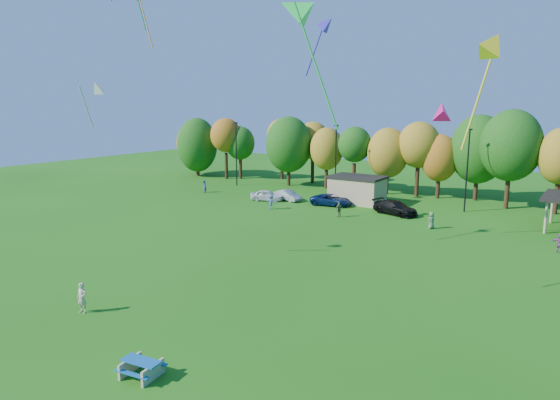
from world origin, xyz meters
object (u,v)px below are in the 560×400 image
Objects in this scene: kite_flyer at (82,298)px; car_b at (288,195)px; car_c at (331,200)px; picnic_table at (141,367)px; car_d at (395,208)px; car_a at (267,195)px.

car_b is (-8.44, 34.52, -0.25)m from kite_flyer.
car_b is at bearing 83.11° from car_c.
car_c is at bearing 97.74° from picnic_table.
car_d is at bearing -101.91° from car_c.
picnic_table is 0.38× the size of car_d.
car_c is at bearing -96.93° from car_a.
car_a is at bearing 93.60° from car_c.
kite_flyer is 35.54m from car_b.
car_c is (7.88, 1.81, -0.01)m from car_a.
car_b is 0.76× the size of car_d.
car_c reaches higher than picnic_table.
car_a is at bearing 141.10° from car_b.
car_a is (-18.55, 35.69, 0.23)m from picnic_table.
picnic_table is 38.99m from car_c.
car_c is 0.94× the size of car_d.
car_d reaches higher than picnic_table.
car_d is at bearing 70.57° from kite_flyer.
picnic_table is 0.41× the size of car_c.
car_c is (-10.67, 37.50, 0.22)m from picnic_table.
kite_flyer is 0.35× the size of car_d.
car_c is (5.86, 0.25, 0.02)m from car_b.
picnic_table is at bearing -159.30° from car_d.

